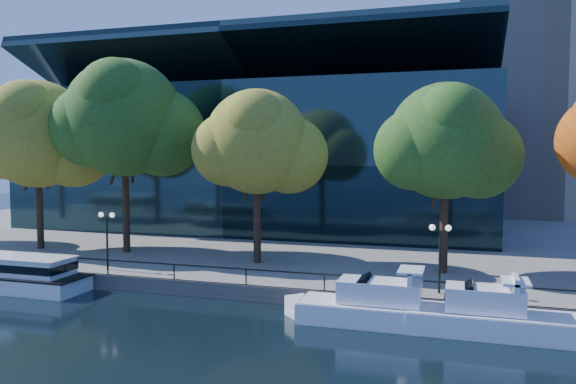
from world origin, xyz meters
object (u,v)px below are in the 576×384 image
(tree_3, at_px, (259,144))
(tree_4, at_px, (448,144))
(lamp_1, at_px, (107,227))
(cruiser_near, at_px, (380,307))
(lamp_2, at_px, (440,243))
(cruiser_far, at_px, (485,315))
(tree_2, at_px, (126,120))
(tree_1, at_px, (39,136))

(tree_3, xyz_separation_m, tree_4, (13.32, 0.49, -0.02))
(tree_4, bearing_deg, lamp_1, -165.58)
(cruiser_near, height_order, lamp_2, lamp_2)
(lamp_1, bearing_deg, tree_4, 14.42)
(cruiser_far, xyz_separation_m, tree_3, (-15.49, 9.17, 8.81))
(tree_4, bearing_deg, tree_2, 178.90)
(tree_1, height_order, tree_2, tree_2)
(lamp_2, bearing_deg, cruiser_far, -58.24)
(tree_3, relative_size, tree_4, 1.00)
(lamp_1, bearing_deg, tree_2, 111.13)
(cruiser_near, xyz_separation_m, cruiser_far, (5.26, -0.10, 0.02))
(cruiser_far, xyz_separation_m, tree_4, (-2.17, 9.66, 8.79))
(tree_3, distance_m, tree_4, 13.32)
(lamp_1, distance_m, lamp_2, 22.46)
(lamp_1, bearing_deg, tree_1, 151.39)
(cruiser_far, bearing_deg, lamp_2, 121.76)
(tree_1, bearing_deg, lamp_1, -28.61)
(cruiser_near, relative_size, lamp_1, 2.65)
(tree_1, xyz_separation_m, tree_2, (8.11, 0.55, 1.23))
(tree_1, distance_m, lamp_1, 13.69)
(tree_3, height_order, lamp_1, tree_3)
(lamp_1, xyz_separation_m, lamp_2, (22.46, 0.00, 0.00))
(cruiser_near, xyz_separation_m, lamp_1, (-19.57, 3.73, 3.02))
(cruiser_near, relative_size, tree_1, 0.75)
(tree_3, bearing_deg, lamp_2, -22.12)
(tree_4, xyz_separation_m, lamp_2, (-0.20, -5.82, -5.79))
(cruiser_far, height_order, tree_2, tree_2)
(cruiser_near, relative_size, tree_3, 0.83)
(cruiser_far, xyz_separation_m, lamp_2, (-2.37, 3.83, 3.00))
(tree_1, distance_m, lamp_2, 34.14)
(cruiser_far, bearing_deg, cruiser_near, 178.89)
(cruiser_near, xyz_separation_m, tree_3, (-10.23, 9.06, 8.83))
(cruiser_near, xyz_separation_m, tree_2, (-22.01, 10.04, 10.80))
(cruiser_near, distance_m, cruiser_far, 5.26)
(cruiser_far, height_order, tree_1, tree_1)
(cruiser_near, xyz_separation_m, tree_4, (3.08, 9.55, 8.81))
(lamp_2, bearing_deg, cruiser_near, -127.70)
(cruiser_far, height_order, tree_3, tree_3)
(cruiser_far, height_order, tree_4, tree_4)
(cruiser_near, height_order, tree_4, tree_4)
(tree_4, height_order, lamp_1, tree_4)
(tree_2, height_order, tree_4, tree_2)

